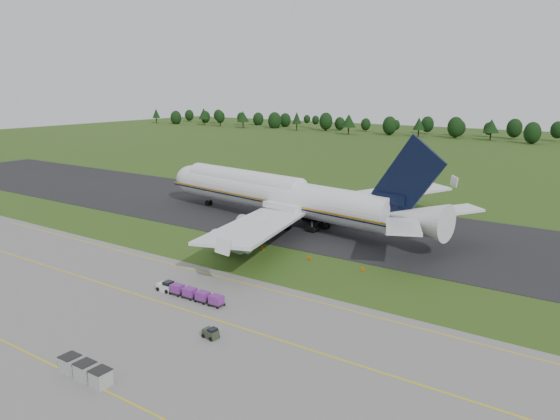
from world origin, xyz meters
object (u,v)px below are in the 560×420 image
Objects in this scene: baggage_train at (188,292)px; uld_row at (85,371)px; utility_cart at (211,334)px; edge_markers at (285,253)px; aircraft at (280,195)px.

uld_row is at bearing -73.00° from baggage_train.
uld_row reaches higher than utility_cart.
baggage_train is at bearing 145.34° from utility_cart.
baggage_train reaches higher than edge_markers.
uld_row is at bearing -72.15° from aircraft.
utility_cart is (24.34, -49.03, -5.23)m from aircraft.
uld_row reaches higher than edge_markers.
utility_cart is 0.07× the size of edge_markers.
aircraft is 2.43× the size of edge_markers.
aircraft is at bearing 116.40° from utility_cart.
uld_row is 0.22× the size of edge_markers.
baggage_train is 0.39× the size of edge_markers.
utility_cart is 0.30× the size of uld_row.
edge_markers is at bearing -53.22° from aircraft.
aircraft is 44.22m from baggage_train.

